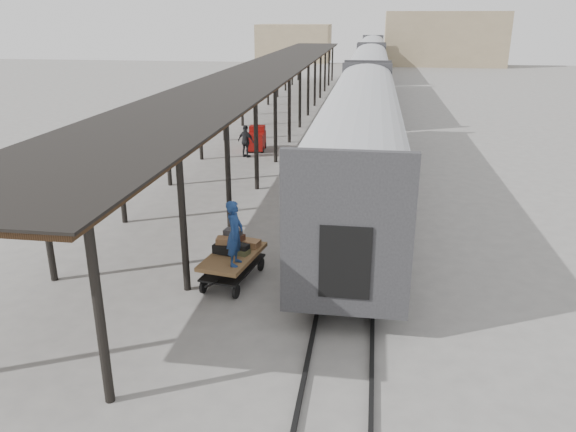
% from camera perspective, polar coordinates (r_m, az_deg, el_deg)
% --- Properties ---
extents(ground, '(160.00, 160.00, 0.00)m').
position_cam_1_polar(ground, '(17.88, -4.04, -4.83)').
color(ground, slate).
rests_on(ground, ground).
extents(train, '(3.45, 76.01, 4.01)m').
position_cam_1_polar(train, '(49.88, 8.22, 14.10)').
color(train, silver).
rests_on(train, ground).
extents(canopy, '(4.90, 64.30, 4.15)m').
position_cam_1_polar(canopy, '(40.62, -1.54, 14.90)').
color(canopy, '#422B19').
rests_on(canopy, ground).
extents(rails, '(1.54, 150.00, 0.12)m').
position_cam_1_polar(rails, '(50.40, 8.08, 11.14)').
color(rails, black).
rests_on(rails, ground).
extents(building_far, '(18.00, 10.00, 8.00)m').
position_cam_1_polar(building_far, '(94.49, 15.51, 16.98)').
color(building_far, tan).
rests_on(building_far, ground).
extents(building_left, '(12.00, 8.00, 6.00)m').
position_cam_1_polar(building_left, '(98.90, 0.62, 17.17)').
color(building_left, tan).
rests_on(building_left, ground).
extents(baggage_cart, '(1.65, 2.58, 0.86)m').
position_cam_1_polar(baggage_cart, '(16.51, -5.61, -4.57)').
color(baggage_cart, brown).
rests_on(baggage_cart, ground).
extents(suitcase_stack, '(1.31, 1.11, 0.59)m').
position_cam_1_polar(suitcase_stack, '(16.68, -5.50, -2.77)').
color(suitcase_stack, '#333335').
rests_on(suitcase_stack, baggage_cart).
extents(luggage_tug, '(1.03, 1.59, 1.37)m').
position_cam_1_polar(luggage_tug, '(32.83, -3.22, 7.76)').
color(luggage_tug, maroon).
rests_on(luggage_tug, ground).
extents(porter, '(0.48, 0.70, 1.86)m').
position_cam_1_polar(porter, '(15.43, -5.43, -1.75)').
color(porter, navy).
rests_on(porter, baggage_cart).
extents(pedestrian, '(1.13, 0.83, 1.78)m').
position_cam_1_polar(pedestrian, '(31.14, -4.30, 7.58)').
color(pedestrian, black).
rests_on(pedestrian, ground).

